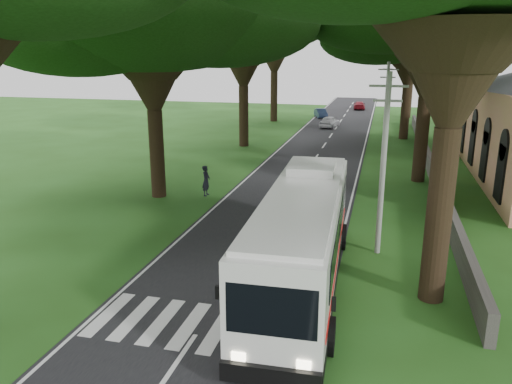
{
  "coord_description": "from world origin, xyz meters",
  "views": [
    {
      "loc": [
        5.37,
        -15.7,
        8.79
      ],
      "look_at": [
        -0.39,
        6.86,
        2.2
      ],
      "focal_mm": 35.0,
      "sensor_mm": 36.0,
      "label": 1
    }
  ],
  "objects": [
    {
      "name": "ground",
      "position": [
        0.0,
        0.0,
        0.0
      ],
      "size": [
        140.0,
        140.0,
        0.0
      ],
      "primitive_type": "plane",
      "color": "#234D16",
      "rests_on": "ground"
    },
    {
      "name": "road",
      "position": [
        0.0,
        25.0,
        0.01
      ],
      "size": [
        8.0,
        120.0,
        0.04
      ],
      "primitive_type": "cube",
      "color": "black",
      "rests_on": "ground"
    },
    {
      "name": "crosswalk",
      "position": [
        0.0,
        -2.0,
        0.0
      ],
      "size": [
        8.0,
        3.0,
        0.01
      ],
      "primitive_type": "cube",
      "color": "silver",
      "rests_on": "ground"
    },
    {
      "name": "property_wall",
      "position": [
        9.0,
        24.0,
        0.6
      ],
      "size": [
        0.35,
        50.0,
        1.2
      ],
      "primitive_type": "cube",
      "color": "#383533",
      "rests_on": "ground"
    },
    {
      "name": "pole_near",
      "position": [
        5.5,
        6.0,
        4.18
      ],
      "size": [
        1.6,
        0.24,
        8.0
      ],
      "color": "gray",
      "rests_on": "ground"
    },
    {
      "name": "pole_mid",
      "position": [
        5.5,
        26.0,
        4.18
      ],
      "size": [
        1.6,
        0.24,
        8.0
      ],
      "color": "gray",
      "rests_on": "ground"
    },
    {
      "name": "pole_far",
      "position": [
        5.5,
        46.0,
        4.18
      ],
      "size": [
        1.6,
        0.24,
        8.0
      ],
      "color": "gray",
      "rests_on": "ground"
    },
    {
      "name": "tree_l_mida",
      "position": [
        -8.0,
        12.0,
        10.83
      ],
      "size": [
        16.08,
        16.08,
        14.31
      ],
      "color": "black",
      "rests_on": "ground"
    },
    {
      "name": "tree_l_midb",
      "position": [
        -7.5,
        30.0,
        11.41
      ],
      "size": [
        12.72,
        12.72,
        14.29
      ],
      "color": "black",
      "rests_on": "ground"
    },
    {
      "name": "tree_l_far",
      "position": [
        -8.5,
        48.0,
        12.61
      ],
      "size": [
        12.85,
        12.85,
        15.56
      ],
      "color": "black",
      "rests_on": "ground"
    },
    {
      "name": "tree_r_mida",
      "position": [
        8.0,
        20.0,
        11.79
      ],
      "size": [
        14.67,
        14.67,
        15.02
      ],
      "color": "black",
      "rests_on": "ground"
    },
    {
      "name": "tree_r_midb",
      "position": [
        7.5,
        38.0,
        10.92
      ],
      "size": [
        16.04,
        16.04,
        14.39
      ],
      "color": "black",
      "rests_on": "ground"
    },
    {
      "name": "tree_r_far",
      "position": [
        8.5,
        56.0,
        12.33
      ],
      "size": [
        13.3,
        13.3,
        15.34
      ],
      "color": "black",
      "rests_on": "ground"
    },
    {
      "name": "coach_bus",
      "position": [
        2.7,
        1.9,
        2.07
      ],
      "size": [
        3.46,
        13.13,
        3.84
      ],
      "rotation": [
        0.0,
        0.0,
        0.04
      ],
      "color": "silver",
      "rests_on": "ground"
    },
    {
      "name": "distant_car_a",
      "position": [
        -0.8,
        43.95,
        0.72
      ],
      "size": [
        2.33,
        4.27,
        1.38
      ],
      "primitive_type": "imported",
      "rotation": [
        0.0,
        0.0,
        2.96
      ],
      "color": "silver",
      "rests_on": "road"
    },
    {
      "name": "distant_car_b",
      "position": [
        -3.0,
        52.99,
        0.63
      ],
      "size": [
        2.38,
        3.83,
        1.19
      ],
      "primitive_type": "imported",
      "rotation": [
        0.0,
        0.0,
        0.33
      ],
      "color": "navy",
      "rests_on": "road"
    },
    {
      "name": "distant_car_c",
      "position": [
        1.58,
        64.46,
        0.64
      ],
      "size": [
        1.96,
        4.28,
        1.21
      ],
      "primitive_type": "imported",
      "rotation": [
        0.0,
        0.0,
        3.21
      ],
      "color": "maroon",
      "rests_on": "road"
    },
    {
      "name": "pedestrian",
      "position": [
        -5.15,
        12.86,
        0.96
      ],
      "size": [
        0.48,
        0.71,
        1.92
      ],
      "primitive_type": "imported",
      "rotation": [
        0.0,
        0.0,
        1.54
      ],
      "color": "black",
      "rests_on": "ground"
    }
  ]
}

